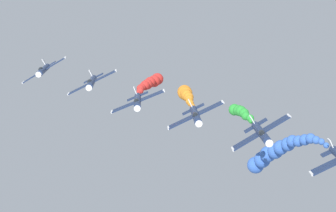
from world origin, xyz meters
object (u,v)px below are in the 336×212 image
(airplane_right_inner, at_px, (196,115))
(airplane_left_inner, at_px, (261,133))
(airplane_left_outer, at_px, (137,101))
(airplane_right_outer, at_px, (92,82))
(airplane_trailing, at_px, (43,70))

(airplane_right_inner, bearing_deg, airplane_left_inner, 139.11)
(airplane_left_outer, xyz_separation_m, airplane_right_outer, (7.99, -6.94, 2.03))
(airplane_left_inner, bearing_deg, airplane_right_inner, -40.89)
(airplane_left_outer, height_order, airplane_right_outer, airplane_right_outer)
(airplane_left_outer, relative_size, airplane_right_outer, 1.00)
(airplane_left_outer, xyz_separation_m, airplane_trailing, (17.59, -15.26, 2.99))
(airplane_right_outer, bearing_deg, airplane_left_outer, 139.03)
(airplane_right_outer, height_order, airplane_trailing, airplane_trailing)
(airplane_right_inner, distance_m, airplane_right_outer, 22.05)
(airplane_left_inner, height_order, airplane_left_outer, airplane_left_outer)
(airplane_left_inner, distance_m, airplane_left_outer, 22.80)
(airplane_left_inner, height_order, airplane_right_outer, airplane_right_outer)
(airplane_right_inner, height_order, airplane_left_outer, airplane_left_outer)
(airplane_right_outer, relative_size, airplane_trailing, 1.00)
(airplane_left_inner, relative_size, airplane_trailing, 1.00)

